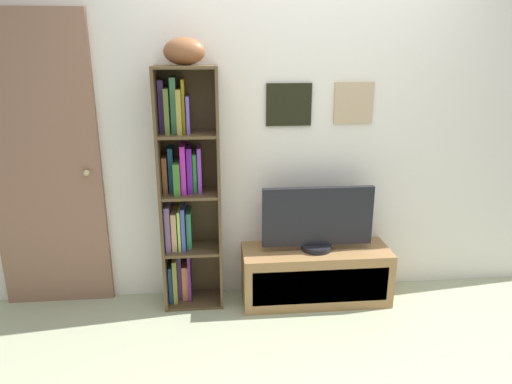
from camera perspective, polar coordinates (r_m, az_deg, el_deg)
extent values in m
cube|color=silver|center=(3.36, 4.52, 6.41)|extent=(4.80, 0.06, 2.34)
cube|color=black|center=(3.28, 4.08, 10.71)|extent=(0.32, 0.02, 0.29)
cube|color=beige|center=(3.27, 4.09, 10.70)|extent=(0.27, 0.01, 0.24)
cube|color=tan|center=(3.38, 11.97, 10.73)|extent=(0.28, 0.02, 0.29)
cube|color=slate|center=(3.38, 11.99, 10.72)|extent=(0.23, 0.01, 0.24)
cube|color=#503C24|center=(3.25, -11.59, -0.13)|extent=(0.02, 0.28, 1.70)
cube|color=#503C24|center=(3.22, -4.59, 0.06)|extent=(0.02, 0.28, 1.70)
cube|color=#503C24|center=(3.36, -8.00, 0.65)|extent=(0.42, 0.01, 1.70)
cube|color=#503C24|center=(3.57, -7.52, -13.03)|extent=(0.38, 0.27, 0.02)
cube|color=#503C24|center=(3.38, -7.80, -6.94)|extent=(0.38, 0.27, 0.02)
cube|color=#503C24|center=(3.23, -8.09, -0.21)|extent=(0.38, 0.27, 0.02)
cube|color=#503C24|center=(3.13, -8.41, 7.05)|extent=(0.38, 0.27, 0.02)
cube|color=#503C24|center=(3.09, -8.77, 15.01)|extent=(0.38, 0.27, 0.02)
cube|color=navy|center=(3.54, -10.38, -10.68)|extent=(0.03, 0.20, 0.28)
cube|color=olive|center=(3.52, -9.87, -10.34)|extent=(0.03, 0.21, 0.33)
cube|color=#402A5D|center=(3.54, -9.33, -9.98)|extent=(0.03, 0.15, 0.35)
cube|color=#B76444|center=(3.55, -8.68, -10.64)|extent=(0.04, 0.16, 0.27)
cube|color=#572167|center=(3.51, -8.18, -10.07)|extent=(0.02, 0.18, 0.35)
cube|color=slate|center=(3.34, -10.73, -4.11)|extent=(0.04, 0.22, 0.33)
cube|color=tan|center=(3.35, -9.98, -4.47)|extent=(0.04, 0.21, 0.28)
cube|color=#9CC950|center=(3.35, -9.38, -4.35)|extent=(0.02, 0.21, 0.29)
cube|color=#3D4997|center=(3.34, -8.91, -4.19)|extent=(0.03, 0.22, 0.31)
cube|color=#2A704C|center=(3.36, -8.23, -4.40)|extent=(0.03, 0.18, 0.27)
cube|color=brown|center=(3.25, -11.08, 2.23)|extent=(0.03, 0.18, 0.25)
cube|color=navy|center=(3.25, -10.38, 2.82)|extent=(0.03, 0.15, 0.31)
cube|color=#376624|center=(3.22, -9.65, 1.89)|extent=(0.04, 0.23, 0.22)
cube|color=#AF24A6|center=(3.21, -8.91, 2.93)|extent=(0.03, 0.21, 0.33)
cube|color=#59168B|center=(3.22, -8.15, 2.84)|extent=(0.04, 0.19, 0.32)
cube|color=green|center=(3.25, -7.53, 2.55)|extent=(0.03, 0.15, 0.27)
cube|color=purple|center=(3.23, -6.97, 2.88)|extent=(0.03, 0.18, 0.31)
cube|color=#442C64|center=(3.18, -11.50, 10.35)|extent=(0.04, 0.15, 0.34)
cube|color=#53642B|center=(3.15, -10.86, 9.86)|extent=(0.03, 0.21, 0.29)
cube|color=#448255|center=(3.16, -10.08, 10.55)|extent=(0.04, 0.16, 0.36)
cube|color=olive|center=(3.13, -9.40, 9.86)|extent=(0.03, 0.22, 0.29)
cube|color=olive|center=(3.15, -8.89, 10.47)|extent=(0.02, 0.18, 0.35)
cube|color=#624CA5|center=(3.14, -8.35, 9.51)|extent=(0.02, 0.20, 0.24)
ellipsoid|color=brown|center=(3.09, -8.86, 16.79)|extent=(0.29, 0.20, 0.17)
cube|color=olive|center=(3.50, 7.33, -10.04)|extent=(1.08, 0.38, 0.40)
cube|color=brown|center=(3.34, 8.02, -11.48)|extent=(0.97, 0.01, 0.26)
cylinder|color=black|center=(3.41, 7.47, -6.73)|extent=(0.22, 0.22, 0.04)
cube|color=black|center=(3.32, 7.62, -3.01)|extent=(0.80, 0.04, 0.43)
cube|color=white|center=(3.31, 7.67, -3.08)|extent=(0.76, 0.01, 0.39)
cube|color=#845D48|center=(3.49, -24.68, 2.88)|extent=(0.76, 0.04, 2.06)
cube|color=brown|center=(3.41, -25.63, 9.51)|extent=(0.49, 0.01, 0.74)
cube|color=brown|center=(3.60, -23.87, -4.16)|extent=(0.49, 0.01, 0.74)
sphere|color=tan|center=(3.38, -20.20, 2.23)|extent=(0.04, 0.04, 0.04)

